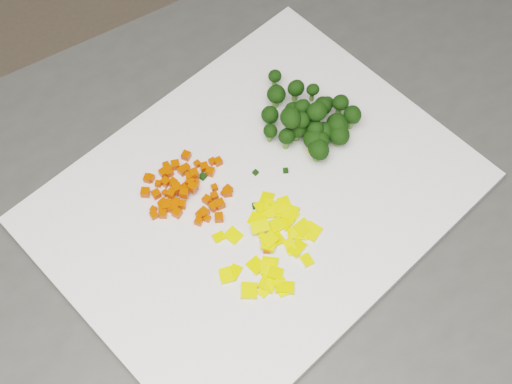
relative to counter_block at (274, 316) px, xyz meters
name	(u,v)px	position (x,y,z in m)	size (l,w,h in m)	color
counter_block	(274,316)	(0.00, 0.00, 0.00)	(1.02, 0.72, 0.90)	#434341
cutting_board	(256,198)	(-0.03, 0.01, 0.46)	(0.50, 0.39, 0.01)	white
carrot_pile	(189,186)	(-0.11, 0.04, 0.48)	(0.11, 0.11, 0.03)	red
pepper_pile	(265,242)	(-0.05, -0.06, 0.47)	(0.13, 0.13, 0.02)	yellow
broccoli_pile	(301,109)	(0.06, 0.08, 0.49)	(0.13, 0.13, 0.06)	black
carrot_cube_0	(158,184)	(-0.14, 0.07, 0.47)	(0.01, 0.01, 0.01)	red
carrot_cube_1	(180,191)	(-0.12, 0.05, 0.47)	(0.01, 0.01, 0.01)	red
carrot_cube_2	(207,200)	(-0.09, 0.02, 0.47)	(0.01, 0.01, 0.01)	red
carrot_cube_3	(219,217)	(-0.09, 0.00, 0.47)	(0.01, 0.01, 0.01)	red
carrot_cube_4	(220,204)	(-0.08, 0.01, 0.47)	(0.01, 0.01, 0.01)	red
carrot_cube_5	(193,187)	(-0.10, 0.04, 0.48)	(0.01, 0.01, 0.01)	red
carrot_cube_6	(201,215)	(-0.10, 0.01, 0.47)	(0.01, 0.01, 0.01)	red
carrot_cube_7	(185,188)	(-0.11, 0.05, 0.47)	(0.01, 0.01, 0.01)	red
carrot_cube_8	(150,178)	(-0.14, 0.08, 0.47)	(0.01, 0.01, 0.01)	red
carrot_cube_9	(207,219)	(-0.10, 0.00, 0.47)	(0.01, 0.01, 0.01)	red
carrot_cube_10	(212,162)	(-0.06, 0.07, 0.47)	(0.01, 0.01, 0.01)	red
carrot_cube_11	(167,166)	(-0.12, 0.09, 0.47)	(0.01, 0.01, 0.01)	red
carrot_cube_12	(175,165)	(-0.11, 0.08, 0.47)	(0.01, 0.01, 0.01)	red
carrot_cube_13	(173,207)	(-0.13, 0.03, 0.47)	(0.01, 0.01, 0.01)	red
carrot_cube_14	(225,193)	(-0.07, 0.02, 0.47)	(0.01, 0.01, 0.01)	red
carrot_cube_15	(171,194)	(-0.13, 0.04, 0.48)	(0.01, 0.01, 0.01)	red
carrot_cube_16	(209,200)	(-0.09, 0.02, 0.47)	(0.01, 0.01, 0.01)	red
carrot_cube_17	(189,176)	(-0.10, 0.06, 0.48)	(0.01, 0.01, 0.01)	red
carrot_cube_18	(167,204)	(-0.14, 0.04, 0.47)	(0.01, 0.01, 0.01)	red
carrot_cube_19	(173,182)	(-0.12, 0.06, 0.47)	(0.01, 0.01, 0.01)	red
carrot_cube_20	(176,187)	(-0.12, 0.05, 0.48)	(0.01, 0.01, 0.01)	red
carrot_cube_21	(204,213)	(-0.10, 0.01, 0.47)	(0.01, 0.01, 0.01)	red
carrot_cube_22	(164,173)	(-0.13, 0.08, 0.47)	(0.01, 0.01, 0.01)	red
carrot_cube_23	(162,210)	(-0.15, 0.03, 0.47)	(0.01, 0.01, 0.01)	red
carrot_cube_24	(174,185)	(-0.12, 0.06, 0.47)	(0.01, 0.01, 0.01)	red
carrot_cube_25	(186,167)	(-0.10, 0.08, 0.47)	(0.01, 0.01, 0.01)	red
carrot_cube_26	(169,172)	(-0.12, 0.08, 0.47)	(0.01, 0.01, 0.01)	red
carrot_cube_27	(186,156)	(-0.09, 0.09, 0.47)	(0.01, 0.01, 0.01)	red
carrot_cube_28	(148,178)	(-0.15, 0.08, 0.47)	(0.01, 0.01, 0.01)	red
carrot_cube_29	(171,193)	(-0.13, 0.05, 0.47)	(0.01, 0.01, 0.01)	red
carrot_cube_30	(184,193)	(-0.11, 0.04, 0.48)	(0.01, 0.01, 0.01)	red
carrot_cube_31	(166,206)	(-0.14, 0.03, 0.47)	(0.01, 0.01, 0.01)	red
carrot_cube_32	(153,210)	(-0.15, 0.04, 0.47)	(0.01, 0.01, 0.01)	red
carrot_cube_33	(163,203)	(-0.14, 0.04, 0.47)	(0.01, 0.01, 0.01)	red
carrot_cube_34	(214,196)	(-0.08, 0.03, 0.47)	(0.01, 0.01, 0.01)	red
carrot_cube_35	(199,221)	(-0.11, 0.00, 0.47)	(0.01, 0.01, 0.01)	red
carrot_cube_36	(154,215)	(-0.16, 0.03, 0.47)	(0.01, 0.01, 0.01)	red
carrot_cube_37	(182,205)	(-0.12, 0.03, 0.47)	(0.01, 0.01, 0.01)	red
carrot_cube_38	(194,174)	(-0.09, 0.06, 0.48)	(0.01, 0.01, 0.01)	red
carrot_cube_39	(183,171)	(-0.10, 0.07, 0.47)	(0.01, 0.01, 0.01)	red
carrot_cube_40	(197,164)	(-0.08, 0.08, 0.47)	(0.01, 0.01, 0.01)	red
carrot_cube_41	(179,188)	(-0.12, 0.05, 0.47)	(0.01, 0.01, 0.01)	red
carrot_cube_42	(204,167)	(-0.08, 0.07, 0.47)	(0.01, 0.01, 0.01)	red
carrot_cube_43	(175,203)	(-0.13, 0.03, 0.47)	(0.01, 0.01, 0.01)	red
carrot_cube_44	(210,172)	(-0.07, 0.06, 0.47)	(0.01, 0.01, 0.01)	red
carrot_cube_45	(182,192)	(-0.11, 0.05, 0.47)	(0.01, 0.01, 0.01)	red
carrot_cube_46	(214,188)	(-0.08, 0.04, 0.47)	(0.01, 0.01, 0.01)	red
carrot_cube_47	(228,192)	(-0.06, 0.02, 0.47)	(0.01, 0.01, 0.01)	red
carrot_cube_48	(214,206)	(-0.09, 0.01, 0.47)	(0.01, 0.01, 0.01)	red
carrot_cube_49	(166,182)	(-0.13, 0.07, 0.47)	(0.01, 0.01, 0.01)	red
carrot_cube_50	(163,214)	(-0.15, 0.03, 0.47)	(0.01, 0.01, 0.01)	red
carrot_cube_51	(190,182)	(-0.10, 0.05, 0.47)	(0.01, 0.01, 0.01)	red
carrot_cube_52	(213,207)	(-0.09, 0.01, 0.47)	(0.01, 0.01, 0.01)	red
carrot_cube_53	(218,162)	(-0.06, 0.07, 0.47)	(0.01, 0.01, 0.01)	red
carrot_cube_54	(186,169)	(-0.10, 0.08, 0.47)	(0.01, 0.01, 0.01)	red
carrot_cube_55	(156,194)	(-0.14, 0.06, 0.47)	(0.01, 0.01, 0.01)	red
carrot_cube_56	(177,188)	(-0.12, 0.05, 0.48)	(0.01, 0.01, 0.01)	red
carrot_cube_57	(166,165)	(-0.12, 0.09, 0.47)	(0.01, 0.01, 0.01)	red
carrot_cube_58	(162,205)	(-0.14, 0.04, 0.47)	(0.01, 0.01, 0.01)	red
carrot_cube_59	(228,190)	(-0.06, 0.03, 0.47)	(0.01, 0.01, 0.01)	red
carrot_cube_60	(168,170)	(-0.12, 0.08, 0.47)	(0.01, 0.01, 0.01)	red
carrot_cube_61	(145,192)	(-0.16, 0.06, 0.47)	(0.01, 0.01, 0.01)	red
carrot_cube_62	(177,213)	(-0.13, 0.02, 0.47)	(0.01, 0.01, 0.01)	red
carrot_cube_63	(195,184)	(-0.10, 0.05, 0.47)	(0.01, 0.01, 0.01)	red
carrot_cube_64	(171,209)	(-0.13, 0.03, 0.47)	(0.01, 0.01, 0.01)	red
carrot_cube_65	(165,193)	(-0.13, 0.05, 0.47)	(0.01, 0.01, 0.01)	red
pepper_chunk_0	(312,232)	(0.01, -0.06, 0.47)	(0.02, 0.02, 0.00)	yellow
pepper_chunk_1	(249,291)	(-0.09, -0.10, 0.47)	(0.02, 0.02, 0.01)	yellow
pepper_chunk_2	(268,268)	(-0.06, -0.09, 0.47)	(0.02, 0.02, 0.00)	yellow
pepper_chunk_3	(256,265)	(-0.07, -0.08, 0.46)	(0.02, 0.02, 0.00)	yellow
pepper_chunk_4	(299,234)	(-0.01, -0.06, 0.47)	(0.02, 0.01, 0.00)	yellow
pepper_chunk_5	(284,204)	(-0.01, -0.02, 0.47)	(0.01, 0.02, 0.00)	yellow
pepper_chunk_6	(234,272)	(-0.10, -0.08, 0.46)	(0.02, 0.01, 0.00)	yellow
pepper_chunk_7	(226,275)	(-0.11, -0.08, 0.47)	(0.02, 0.02, 0.01)	yellow
pepper_chunk_8	(303,228)	(0.00, -0.06, 0.47)	(0.02, 0.02, 0.01)	yellow
pepper_chunk_9	(262,207)	(-0.03, -0.01, 0.47)	(0.02, 0.02, 0.00)	yellow
pepper_chunk_10	(257,220)	(-0.04, -0.02, 0.46)	(0.02, 0.02, 0.00)	yellow
pepper_chunk_11	(276,225)	(-0.03, -0.04, 0.47)	(0.02, 0.02, 0.01)	yellow
pepper_chunk_12	(269,244)	(-0.04, -0.06, 0.47)	(0.02, 0.02, 0.00)	yellow
pepper_chunk_13	(297,248)	(-0.02, -0.08, 0.47)	(0.02, 0.02, 0.01)	yellow
pepper_chunk_14	(267,199)	(-0.02, 0.00, 0.47)	(0.02, 0.02, 0.00)	yellow
pepper_chunk_15	(277,209)	(-0.02, -0.02, 0.47)	(0.02, 0.01, 0.00)	yellow
pepper_chunk_16	(233,235)	(-0.08, -0.03, 0.46)	(0.02, 0.02, 0.00)	yellow
pepper_chunk_17	(219,237)	(-0.10, -0.03, 0.47)	(0.01, 0.01, 0.00)	yellow
pepper_chunk_18	(307,260)	(-0.01, -0.10, 0.47)	(0.01, 0.01, 0.00)	yellow
pepper_chunk_19	(276,239)	(-0.03, -0.06, 0.47)	(0.02, 0.02, 0.00)	yellow
pepper_chunk_20	(286,223)	(-0.01, -0.04, 0.46)	(0.01, 0.02, 0.00)	yellow
pepper_chunk_21	(282,287)	(-0.05, -0.12, 0.47)	(0.02, 0.01, 0.00)	yellow
pepper_chunk_22	(285,288)	(-0.05, -0.12, 0.47)	(0.02, 0.01, 0.01)	yellow
pepper_chunk_23	(290,247)	(-0.02, -0.07, 0.47)	(0.02, 0.01, 0.01)	yellow
pepper_chunk_24	(296,233)	(-0.01, -0.06, 0.47)	(0.02, 0.01, 0.00)	yellow
pepper_chunk_25	(268,214)	(-0.03, -0.02, 0.47)	(0.02, 0.01, 0.00)	yellow
pepper_chunk_26	(283,210)	(-0.01, -0.02, 0.47)	(0.01, 0.01, 0.01)	yellow
pepper_chunk_27	(275,274)	(-0.05, -0.10, 0.47)	(0.02, 0.02, 0.01)	yellow
pepper_chunk_28	(266,290)	(-0.07, -0.11, 0.47)	(0.02, 0.01, 0.00)	yellow
pepper_chunk_29	(290,213)	(0.00, -0.03, 0.47)	(0.02, 0.01, 0.01)	yellow
pepper_chunk_30	(260,227)	(-0.05, -0.04, 0.47)	(0.02, 0.02, 0.01)	yellow
pepper_chunk_31	(273,205)	(-0.02, -0.01, 0.47)	(0.02, 0.01, 0.00)	yellow
pepper_chunk_32	(289,212)	(-0.01, -0.03, 0.47)	(0.02, 0.02, 0.01)	yellow
pepper_chunk_33	(270,265)	(-0.05, -0.08, 0.46)	(0.02, 0.02, 0.00)	yellow
pepper_chunk_34	(269,240)	(-0.04, -0.06, 0.47)	(0.02, 0.02, 0.01)	yellow
pepper_chunk_35	(268,283)	(-0.07, -0.10, 0.47)	(0.02, 0.02, 0.00)	yellow
broccoli_floret_0	(301,124)	(0.05, 0.06, 0.50)	(0.03, 0.03, 0.03)	black
broccoli_floret_1	(276,94)	(0.05, 0.13, 0.48)	(0.02, 0.02, 0.03)	black
broccoli_floret_2	(297,127)	(0.05, 0.07, 0.48)	(0.03, 0.03, 0.03)	black
broccoli_floret_3	(317,152)	(0.06, 0.03, 0.48)	(0.04, 0.04, 0.03)	black
broccoli_floret_4	(316,116)	(0.07, 0.06, 0.50)	(0.04, 0.04, 0.04)	black
broccoli_floret_5	(286,140)	(0.03, 0.06, 0.48)	(0.03, 0.03, 0.03)	black
broccoli_floret_6	(293,115)	(0.05, 0.09, 0.48)	(0.03, 0.03, 0.04)	black
broccoli_floret_7	(295,92)	(0.07, 0.11, 0.49)	(0.03, 0.03, 0.03)	black
broccoli_floret_8	(319,143)	(0.07, 0.04, 0.48)	(0.03, 0.03, 0.03)	black
broccoli_floret_9	(326,106)	(0.10, 0.09, 0.48)	(0.03, 0.03, 0.03)	black
broccoli_floret_10	(338,137)	(0.09, 0.04, 0.48)	(0.04, 0.04, 0.03)	black
broccoli_floret_11	(336,127)	(0.10, 0.05, 0.48)	(0.04, 0.04, 0.03)	black
broccoli_floret_12	(270,134)	(0.02, 0.08, 0.48)	(0.02, 0.02, 0.03)	black
broccoli_floret_13	(297,130)	(0.05, 0.07, 0.48)	(0.04, 0.04, 0.04)	black
broccoli_floret_14	(339,107)	(0.11, 0.08, 0.48)	(0.03, 0.03, 0.04)	black
broccoli_floret_15	(309,123)	(0.07, 0.07, 0.48)	(0.03, 0.03, 0.04)	black
broccoli_floret_16	(301,110)	(0.06, 0.08, 0.49)	(0.03, 0.03, 0.03)	black
broccoli_floret_17	(323,134)	(0.08, 0.05, 0.48)	(0.03, 0.03, 0.03)	black
broccoli_floret_18	(312,93)	(0.09, 0.10, 0.49)	(0.02, 0.02, 0.03)	black
broccoli_floret_19	(274,81)	(0.05, 0.15, 0.48)	(0.02, 0.02, 0.03)	black
broccoli_floret_20	(351,119)	(0.12, 0.05, 0.48)	(0.03, 0.03, 0.04)	black
broccoli_floret_21	(290,122)	(0.04, 0.07, 0.50)	(0.04, 0.04, 0.04)	black
broccoli_floret_22	(269,118)	(0.02, 0.10, 0.48)	(0.03, 0.03, 0.03)	black
broccoli_floret_23	(314,134)	(0.07, 0.05, 0.48)	(0.03, 0.03, 0.04)	black
broccoli_floret_24	(313,141)	(0.06, 0.04, 0.48)	(0.04, 0.04, 0.03)	black
broccoli_floret_25	(322,109)	(0.09, 0.08, 0.48)	(0.03, 0.03, 0.03)	black
broccoli_floret_26	(276,98)	(0.04, 0.12, 0.48)	(0.03, 0.03, 0.04)	black
stray_bit_0	(267,250)	(-0.05, -0.07, 0.47)	(0.01, 0.01, 0.01)	red
stray_bit_1	(268,136)	(0.02, 0.08, 0.47)	(0.01, 0.01, 0.00)	black
stray_bit_2	(255,206)	(-0.04, -0.01, 0.47)	(0.01, 0.01, 0.01)	black
stray_bit_3	(203,176)	(-0.08, 0.06, 0.47)	(0.01, 0.01, 0.01)	black
stray_bit_4	(255,172)	(-0.02, 0.04, 0.47)	(0.01, 0.01, 0.00)	black
stray_bit_5	(262,236)	(-0.05, -0.05, 0.47)	(0.01, 0.01, 0.01)	yellow
stray_bit_6	(311,150)	(0.06, 0.04, 0.47)	(0.01, 0.01, 0.01)	yellow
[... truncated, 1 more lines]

